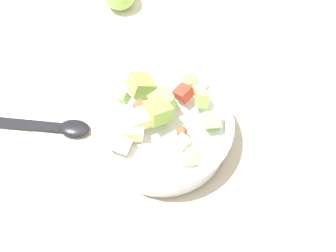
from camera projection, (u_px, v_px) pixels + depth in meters
ground_plane at (166, 145)px, 0.89m from camera, size 2.40×2.40×0.00m
placemat at (166, 144)px, 0.88m from camera, size 0.47×0.38×0.01m
salad_bowl at (168, 128)px, 0.85m from camera, size 0.24×0.24×0.11m
serving_spoon at (50, 126)px, 0.89m from camera, size 0.23×0.06×0.01m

